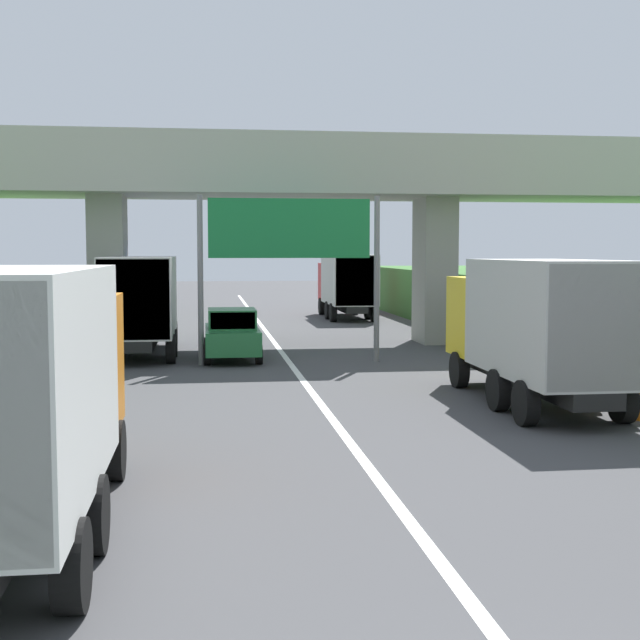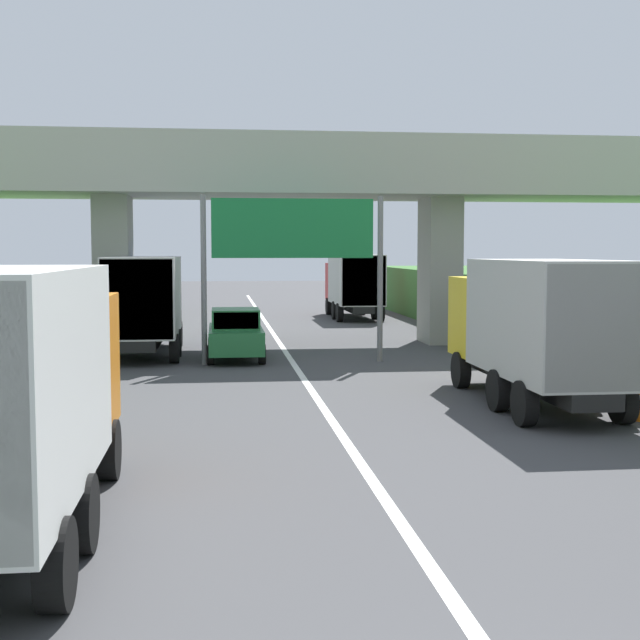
% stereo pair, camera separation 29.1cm
% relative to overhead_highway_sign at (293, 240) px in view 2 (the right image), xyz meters
% --- Properties ---
extents(lane_centre_stripe, '(0.20, 86.39, 0.01)m').
position_rel_overhead_highway_sign_xyz_m(lane_centre_stripe, '(0.00, -0.13, -4.00)').
color(lane_centre_stripe, white).
rests_on(lane_centre_stripe, ground).
extents(overpass_bridge, '(40.00, 4.80, 7.91)m').
position_rel_overhead_highway_sign_xyz_m(overpass_bridge, '(0.00, 5.67, 1.98)').
color(overpass_bridge, '#ADA89E').
rests_on(overpass_bridge, ground).
extents(overhead_highway_sign, '(5.88, 0.18, 5.41)m').
position_rel_overhead_highway_sign_xyz_m(overhead_highway_sign, '(0.00, 0.00, 0.00)').
color(overhead_highway_sign, slate).
rests_on(overhead_highway_sign, ground).
extents(speed_limit_sign, '(0.60, 0.08, 2.23)m').
position_rel_overhead_highway_sign_xyz_m(speed_limit_sign, '(7.40, -4.68, -2.53)').
color(speed_limit_sign, slate).
rests_on(speed_limit_sign, ground).
extents(truck_yellow, '(2.44, 7.30, 3.44)m').
position_rel_overhead_highway_sign_xyz_m(truck_yellow, '(4.97, -8.32, -2.07)').
color(truck_yellow, black).
rests_on(truck_yellow, ground).
extents(truck_red, '(2.44, 7.30, 3.44)m').
position_rel_overhead_highway_sign_xyz_m(truck_red, '(4.86, 18.26, -2.07)').
color(truck_red, black).
rests_on(truck_red, ground).
extents(truck_blue, '(2.44, 7.30, 3.44)m').
position_rel_overhead_highway_sign_xyz_m(truck_blue, '(-4.90, 2.76, -2.07)').
color(truck_blue, black).
rests_on(truck_blue, ground).
extents(car_green, '(1.86, 4.10, 1.72)m').
position_rel_overhead_highway_sign_xyz_m(car_green, '(-1.83, 1.14, -3.15)').
color(car_green, '#236B38').
rests_on(car_green, ground).
extents(construction_barrel_1, '(0.57, 0.57, 0.90)m').
position_rel_overhead_highway_sign_xyz_m(construction_barrel_1, '(6.64, -10.20, -3.54)').
color(construction_barrel_1, orange).
rests_on(construction_barrel_1, ground).
extents(construction_barrel_2, '(0.57, 0.57, 0.90)m').
position_rel_overhead_highway_sign_xyz_m(construction_barrel_2, '(6.71, -5.08, -3.54)').
color(construction_barrel_2, orange).
rests_on(construction_barrel_2, ground).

